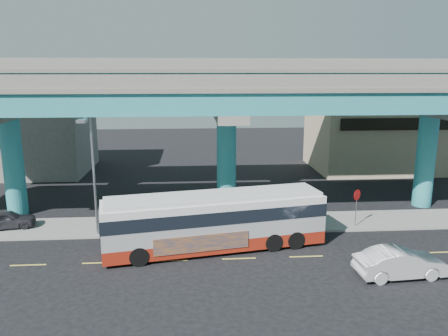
{
  "coord_description": "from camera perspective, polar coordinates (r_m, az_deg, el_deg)",
  "views": [
    {
      "loc": [
        -2.62,
        -23.95,
        10.7
      ],
      "look_at": [
        -0.56,
        4.0,
        4.5
      ],
      "focal_mm": 35.0,
      "sensor_mm": 36.0,
      "label": 1
    }
  ],
  "objects": [
    {
      "name": "stop_sign",
      "position": [
        31.5,
        16.96,
        -3.97
      ],
      "size": [
        0.66,
        0.5,
        2.66
      ],
      "rotation": [
        0.0,
        0.0,
        0.24
      ],
      "color": "gray",
      "rests_on": "sidewalk"
    },
    {
      "name": "lane_markings",
      "position": [
        26.08,
        1.97,
        -11.73
      ],
      "size": [
        58.0,
        0.12,
        0.01
      ],
      "color": "#D8C64C",
      "rests_on": "ground"
    },
    {
      "name": "sidewalk",
      "position": [
        31.41,
        0.83,
        -7.29
      ],
      "size": [
        70.0,
        4.0,
        0.15
      ],
      "primitive_type": "cube",
      "color": "gray",
      "rests_on": "ground"
    },
    {
      "name": "sedan",
      "position": [
        25.43,
        22.02,
        -11.42
      ],
      "size": [
        2.36,
        5.03,
        1.58
      ],
      "primitive_type": "imported",
      "rotation": [
        0.0,
        0.0,
        1.64
      ],
      "color": "silver",
      "rests_on": "ground"
    },
    {
      "name": "building_beige",
      "position": [
        51.76,
        19.35,
        3.78
      ],
      "size": [
        14.0,
        10.23,
        7.0
      ],
      "color": "tan",
      "rests_on": "ground"
    },
    {
      "name": "viaduct",
      "position": [
        33.19,
        0.32,
        9.78
      ],
      "size": [
        52.0,
        12.4,
        11.7
      ],
      "color": "teal",
      "rests_on": "ground"
    },
    {
      "name": "building_concrete",
      "position": [
        51.37,
        -24.03,
        4.47
      ],
      "size": [
        12.0,
        10.0,
        9.0
      ],
      "primitive_type": "cube",
      "color": "gray",
      "rests_on": "ground"
    },
    {
      "name": "parked_car",
      "position": [
        33.65,
        -26.54,
        -6.03
      ],
      "size": [
        2.93,
        4.28,
        1.26
      ],
      "primitive_type": "imported",
      "rotation": [
        0.0,
        0.0,
        1.77
      ],
      "color": "#313136",
      "rests_on": "sidewalk"
    },
    {
      "name": "street_lamp",
      "position": [
        28.61,
        -17.0,
        1.13
      ],
      "size": [
        0.5,
        2.6,
        8.02
      ],
      "color": "gray",
      "rests_on": "sidewalk"
    },
    {
      "name": "ground",
      "position": [
        26.36,
        1.89,
        -11.48
      ],
      "size": [
        120.0,
        120.0,
        0.0
      ],
      "primitive_type": "plane",
      "color": "black",
      "rests_on": "ground"
    },
    {
      "name": "transit_bus",
      "position": [
        26.77,
        -1.18,
        -6.72
      ],
      "size": [
        13.79,
        5.36,
        3.47
      ],
      "rotation": [
        0.0,
        0.0,
        0.19
      ],
      "color": "maroon",
      "rests_on": "ground"
    }
  ]
}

